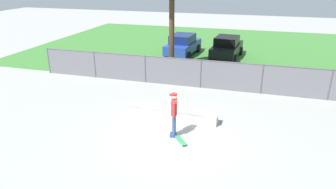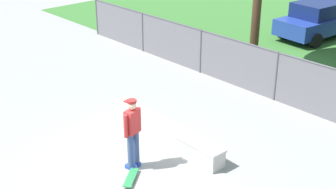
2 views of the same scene
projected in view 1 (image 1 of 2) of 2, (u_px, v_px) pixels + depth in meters
ground_plane at (173, 137)px, 12.44m from camera, size 80.00×80.00×0.00m
grass_strip at (222, 48)px, 26.94m from camera, size 31.97×20.00×0.02m
concrete_ledge at (171, 113)px, 13.90m from camera, size 4.24×0.63×0.51m
skateboarder at (174, 113)px, 12.13m from camera, size 0.36×0.59×1.84m
skateboard at (181, 140)px, 12.03m from camera, size 0.64×0.76×0.09m
chainlink_fence at (201, 73)px, 17.41m from camera, size 20.04×0.07×1.65m
car_blue at (183, 45)px, 24.45m from camera, size 2.31×4.35×1.66m
car_black at (227, 47)px, 23.66m from camera, size 2.31×4.35×1.66m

